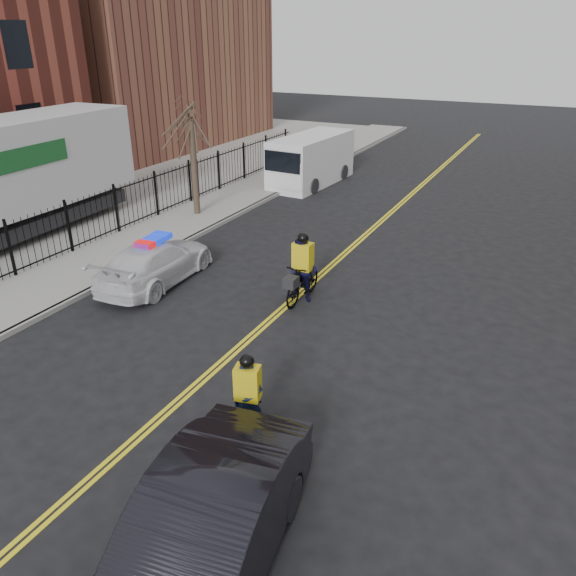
% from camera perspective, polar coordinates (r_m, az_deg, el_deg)
% --- Properties ---
extents(ground, '(120.00, 120.00, 0.00)m').
position_cam_1_polar(ground, '(14.20, -7.14, -7.92)').
color(ground, black).
rests_on(ground, ground).
extents(center_line_left, '(0.10, 60.00, 0.01)m').
position_cam_1_polar(center_line_left, '(20.58, 4.93, 2.97)').
color(center_line_left, yellow).
rests_on(center_line_left, ground).
extents(center_line_right, '(0.10, 60.00, 0.01)m').
position_cam_1_polar(center_line_right, '(20.53, 5.34, 2.89)').
color(center_line_right, yellow).
rests_on(center_line_right, ground).
extents(sidewalk, '(3.00, 60.00, 0.15)m').
position_cam_1_polar(sidewalk, '(24.10, -11.72, 6.01)').
color(sidewalk, gray).
rests_on(sidewalk, ground).
extents(curb, '(0.20, 60.00, 0.15)m').
position_cam_1_polar(curb, '(23.24, -8.77, 5.54)').
color(curb, gray).
rests_on(curb, ground).
extents(iron_fence, '(0.12, 28.00, 2.00)m').
position_cam_1_polar(iron_fence, '(24.76, -14.69, 8.47)').
color(iron_fence, black).
rests_on(iron_fence, ground).
extents(lot_pad, '(18.00, 60.00, 0.02)m').
position_cam_1_polar(lot_pad, '(31.52, -27.18, 8.10)').
color(lot_pad, gray).
rests_on(lot_pad, ground).
extents(warehouse_far, '(14.00, 18.00, 14.00)m').
position_cam_1_polar(warehouse_far, '(45.12, -16.17, 23.14)').
color(warehouse_far, brown).
rests_on(warehouse_far, ground).
extents(street_tree, '(3.20, 3.20, 4.80)m').
position_cam_1_polar(street_tree, '(24.87, -9.73, 14.99)').
color(street_tree, '#35271F').
rests_on(street_tree, sidewalk).
extents(police_cruiser, '(2.29, 4.94, 1.56)m').
position_cam_1_polar(police_cruiser, '(18.86, -13.29, 2.57)').
color(police_cruiser, silver).
rests_on(police_cruiser, ground).
extents(dark_sedan, '(2.69, 5.61, 1.77)m').
position_cam_1_polar(dark_sedan, '(9.01, -8.77, -24.04)').
color(dark_sedan, black).
rests_on(dark_sedan, ground).
extents(cargo_van, '(2.66, 6.22, 2.55)m').
position_cam_1_polar(cargo_van, '(30.66, 2.23, 12.78)').
color(cargo_van, white).
rests_on(cargo_van, ground).
extents(cyclist_near, '(1.10, 2.04, 1.90)m').
position_cam_1_polar(cyclist_near, '(11.64, -4.05, -12.04)').
color(cyclist_near, black).
rests_on(cyclist_near, ground).
extents(cyclist_far, '(0.99, 2.18, 2.20)m').
position_cam_1_polar(cyclist_far, '(17.02, 1.48, 1.39)').
color(cyclist_far, black).
rests_on(cyclist_far, ground).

